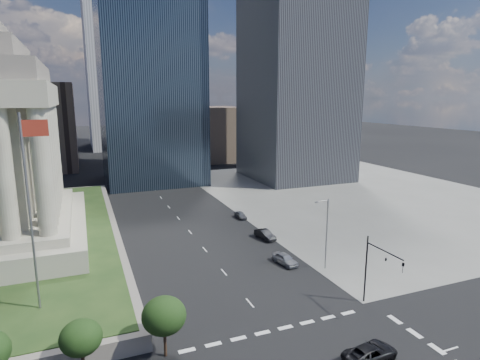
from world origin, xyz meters
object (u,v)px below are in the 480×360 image
flagpole (31,203)px  parked_sedan_mid (265,235)px  parked_sedan_far (241,215)px  pickup_truck (370,353)px  parked_sedan_near (285,259)px  traffic_signal_ne (377,265)px  street_lamp_north (326,230)px

flagpole → parked_sedan_mid: flagpole is taller
parked_sedan_mid → parked_sedan_far: size_ratio=1.21×
pickup_truck → parked_sedan_near: bearing=-15.8°
traffic_signal_ne → street_lamp_north: street_lamp_north is taller
pickup_truck → parked_sedan_mid: size_ratio=1.18×
parked_sedan_near → parked_sedan_mid: 10.70m
traffic_signal_ne → pickup_truck: 10.68m
flagpole → pickup_truck: (27.85, -17.50, -12.37)m
traffic_signal_ne → pickup_truck: bearing=-132.0°
street_lamp_north → parked_sedan_near: bearing=142.0°
traffic_signal_ne → parked_sedan_mid: (-1.66, 25.23, -4.50)m
street_lamp_north → parked_sedan_mid: 14.97m
flagpole → traffic_signal_ne: (34.33, -10.30, -7.86)m
flagpole → street_lamp_north: flagpole is taller
pickup_truck → parked_sedan_mid: 32.78m
flagpole → parked_sedan_mid: 37.98m
street_lamp_north → parked_sedan_near: 7.36m
flagpole → street_lamp_north: size_ratio=2.00×
traffic_signal_ne → parked_sedan_far: bearing=91.6°
parked_sedan_far → parked_sedan_near: bearing=-96.0°
parked_sedan_mid → parked_sedan_near: bearing=-109.0°
flagpole → street_lamp_north: (35.16, 1.00, -7.45)m
flagpole → traffic_signal_ne: bearing=-16.7°
pickup_truck → street_lamp_north: bearing=-29.6°
parked_sedan_far → flagpole: bearing=-140.4°
traffic_signal_ne → parked_sedan_near: (-3.50, 14.69, -4.48)m
street_lamp_north → pickup_truck: size_ratio=1.86×
parked_sedan_near → flagpole: bearing=178.9°
flagpole → pickup_truck: flagpole is taller
parked_sedan_near → parked_sedan_mid: size_ratio=0.99×
traffic_signal_ne → flagpole: bearing=163.3°
traffic_signal_ne → parked_sedan_near: bearing=103.4°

